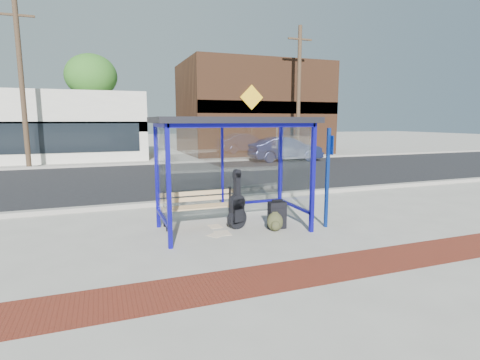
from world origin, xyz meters
name	(u,v)px	position (x,y,z in m)	size (l,w,h in m)	color
ground	(233,229)	(0.00, 0.00, 0.00)	(120.00, 120.00, 0.00)	#B2ADA0
brick_paver_strip	(289,275)	(0.00, -2.60, 0.01)	(60.00, 1.00, 0.01)	maroon
curb_near	(200,200)	(0.00, 2.90, 0.06)	(60.00, 0.25, 0.12)	gray
street_asphalt	(170,178)	(0.00, 8.00, 0.00)	(60.00, 10.00, 0.00)	black
curb_far	(153,163)	(0.00, 13.10, 0.06)	(60.00, 0.25, 0.12)	gray
far_sidewalk	(149,161)	(0.00, 15.00, 0.00)	(60.00, 4.00, 0.01)	#B2ADA0
bus_shelter	(232,134)	(0.00, 0.07, 2.07)	(3.30, 1.80, 2.42)	#110EA0
storefront_brown	(252,109)	(8.00, 18.49, 3.20)	(10.00, 7.08, 6.40)	#59331E
tree_mid	(91,76)	(-3.00, 22.00, 5.45)	(3.60, 3.60, 7.03)	#4C3826
tree_right	(286,84)	(12.50, 22.00, 5.45)	(3.60, 3.60, 7.03)	#4C3826
utility_pole_west	(22,83)	(-6.00, 13.40, 4.11)	(1.60, 0.24, 8.00)	#4C3826
utility_pole_east	(299,92)	(9.00, 13.40, 4.11)	(1.60, 0.24, 8.00)	#4C3826
bench	(199,205)	(-0.60, 0.61, 0.46)	(1.74, 0.43, 0.82)	black
guitar_bag	(237,208)	(0.10, 0.03, 0.45)	(0.47, 0.27, 1.24)	black
suitcase	(277,215)	(0.93, -0.25, 0.30)	(0.39, 0.27, 0.65)	black
backpack	(275,222)	(0.80, -0.43, 0.20)	(0.41, 0.39, 0.41)	#31331C
sign_post	(328,172)	(2.01, -0.53, 1.23)	(0.10, 0.27, 2.19)	navy
newspaper_a	(215,226)	(-0.31, 0.35, 0.00)	(0.34, 0.27, 0.01)	white
newspaper_b	(217,235)	(-0.45, -0.26, 0.00)	(0.37, 0.29, 0.01)	white
newspaper_c	(223,233)	(-0.31, -0.20, 0.00)	(0.39, 0.31, 0.01)	white
parked_car	(286,149)	(7.51, 12.12, 0.70)	(1.48, 4.24, 1.40)	#161D3F
fire_hydrant	(313,152)	(10.26, 13.64, 0.35)	(0.29, 0.19, 0.64)	#9D180B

